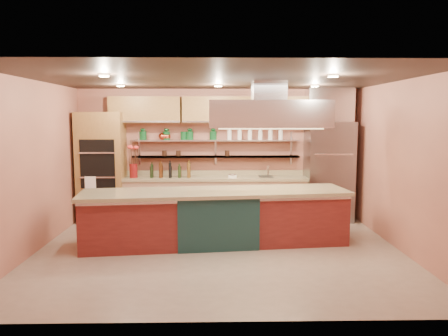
{
  "coord_description": "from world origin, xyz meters",
  "views": [
    {
      "loc": [
        -0.06,
        -6.99,
        2.21
      ],
      "look_at": [
        0.1,
        1.0,
        1.26
      ],
      "focal_mm": 35.0,
      "sensor_mm": 36.0,
      "label": 1
    }
  ],
  "objects_px": {
    "flower_vase": "(134,171)",
    "kitchen_scale": "(232,175)",
    "copper_kettle": "(163,136)",
    "green_canister": "(184,136)",
    "island": "(216,217)",
    "refrigerator": "(329,171)"
  },
  "relations": [
    {
      "from": "island",
      "to": "copper_kettle",
      "type": "xyz_separation_m",
      "value": [
        -1.12,
        1.93,
        1.32
      ]
    },
    {
      "from": "refrigerator",
      "to": "green_canister",
      "type": "height_order",
      "value": "refrigerator"
    },
    {
      "from": "island",
      "to": "green_canister",
      "type": "xyz_separation_m",
      "value": [
        -0.67,
        1.93,
        1.33
      ]
    },
    {
      "from": "refrigerator",
      "to": "island",
      "type": "relative_size",
      "value": 0.47
    },
    {
      "from": "flower_vase",
      "to": "green_canister",
      "type": "distance_m",
      "value": 1.3
    },
    {
      "from": "island",
      "to": "copper_kettle",
      "type": "relative_size",
      "value": 24.24
    },
    {
      "from": "flower_vase",
      "to": "refrigerator",
      "type": "bearing_deg",
      "value": -0.14
    },
    {
      "from": "island",
      "to": "copper_kettle",
      "type": "bearing_deg",
      "value": 113.77
    },
    {
      "from": "island",
      "to": "flower_vase",
      "type": "xyz_separation_m",
      "value": [
        -1.72,
        1.71,
        0.61
      ]
    },
    {
      "from": "kitchen_scale",
      "to": "green_canister",
      "type": "bearing_deg",
      "value": 145.68
    },
    {
      "from": "green_canister",
      "to": "copper_kettle",
      "type": "bearing_deg",
      "value": 180.0
    },
    {
      "from": "refrigerator",
      "to": "green_canister",
      "type": "distance_m",
      "value": 3.18
    },
    {
      "from": "flower_vase",
      "to": "kitchen_scale",
      "type": "height_order",
      "value": "flower_vase"
    },
    {
      "from": "island",
      "to": "green_canister",
      "type": "height_order",
      "value": "green_canister"
    },
    {
      "from": "island",
      "to": "copper_kettle",
      "type": "height_order",
      "value": "copper_kettle"
    },
    {
      "from": "flower_vase",
      "to": "green_canister",
      "type": "relative_size",
      "value": 1.71
    },
    {
      "from": "copper_kettle",
      "to": "green_canister",
      "type": "height_order",
      "value": "green_canister"
    },
    {
      "from": "refrigerator",
      "to": "flower_vase",
      "type": "relative_size",
      "value": 7.15
    },
    {
      "from": "refrigerator",
      "to": "kitchen_scale",
      "type": "relative_size",
      "value": 12.27
    },
    {
      "from": "island",
      "to": "green_canister",
      "type": "relative_size",
      "value": 26.12
    },
    {
      "from": "refrigerator",
      "to": "flower_vase",
      "type": "xyz_separation_m",
      "value": [
        -4.13,
        0.01,
        0.03
      ]
    },
    {
      "from": "kitchen_scale",
      "to": "green_canister",
      "type": "relative_size",
      "value": 0.99
    }
  ]
}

